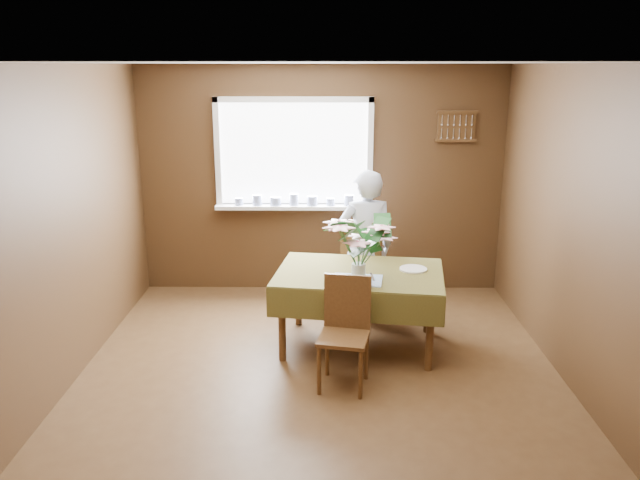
{
  "coord_description": "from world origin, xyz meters",
  "views": [
    {
      "loc": [
        0.05,
        -4.55,
        2.49
      ],
      "look_at": [
        0.0,
        0.55,
        1.05
      ],
      "focal_mm": 35.0,
      "sensor_mm": 36.0,
      "label": 1
    }
  ],
  "objects_px": {
    "seated_woman": "(365,246)",
    "flower_bouquet": "(359,242)",
    "chair_near": "(345,326)",
    "chair_far": "(365,263)",
    "dining_table": "(359,281)"
  },
  "relations": [
    {
      "from": "chair_far",
      "to": "flower_bouquet",
      "type": "relative_size",
      "value": 1.66
    },
    {
      "from": "chair_near",
      "to": "seated_woman",
      "type": "xyz_separation_m",
      "value": [
        0.24,
        1.35,
        0.27
      ]
    },
    {
      "from": "dining_table",
      "to": "flower_bouquet",
      "type": "bearing_deg",
      "value": -87.29
    },
    {
      "from": "chair_far",
      "to": "flower_bouquet",
      "type": "bearing_deg",
      "value": 110.74
    },
    {
      "from": "chair_far",
      "to": "flower_bouquet",
      "type": "distance_m",
      "value": 1.12
    },
    {
      "from": "dining_table",
      "to": "flower_bouquet",
      "type": "height_order",
      "value": "flower_bouquet"
    },
    {
      "from": "seated_woman",
      "to": "flower_bouquet",
      "type": "relative_size",
      "value": 2.5
    },
    {
      "from": "chair_far",
      "to": "chair_near",
      "type": "height_order",
      "value": "chair_far"
    },
    {
      "from": "chair_near",
      "to": "flower_bouquet",
      "type": "xyz_separation_m",
      "value": [
        0.12,
        0.45,
        0.57
      ]
    },
    {
      "from": "chair_far",
      "to": "flower_bouquet",
      "type": "xyz_separation_m",
      "value": [
        -0.12,
        -1.0,
        0.51
      ]
    },
    {
      "from": "chair_far",
      "to": "chair_near",
      "type": "bearing_deg",
      "value": 108.06
    },
    {
      "from": "chair_near",
      "to": "flower_bouquet",
      "type": "height_order",
      "value": "flower_bouquet"
    },
    {
      "from": "chair_far",
      "to": "chair_near",
      "type": "distance_m",
      "value": 1.46
    },
    {
      "from": "chair_near",
      "to": "chair_far",
      "type": "bearing_deg",
      "value": 91.8
    },
    {
      "from": "seated_woman",
      "to": "flower_bouquet",
      "type": "distance_m",
      "value": 0.96
    }
  ]
}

